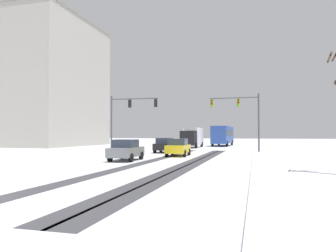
{
  "coord_description": "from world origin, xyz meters",
  "views": [
    {
      "loc": [
        7.91,
        -7.46,
        2.02
      ],
      "look_at": [
        0.0,
        21.89,
        2.8
      ],
      "focal_mm": 34.65,
      "sensor_mm": 36.0,
      "label": 1
    }
  ],
  "objects_px": {
    "car_yellow_cab_second": "(178,147)",
    "bus_oncoming": "(223,134)",
    "car_grey_third": "(126,150)",
    "box_truck_delivery": "(192,137)",
    "office_building_far_left_block": "(23,84)",
    "traffic_signal_near_right": "(241,111)",
    "car_black_lead": "(165,145)",
    "traffic_signal_near_left": "(127,112)"
  },
  "relations": [
    {
      "from": "car_yellow_cab_second",
      "to": "bus_oncoming",
      "type": "bearing_deg",
      "value": 87.03
    },
    {
      "from": "car_grey_third",
      "to": "box_truck_delivery",
      "type": "distance_m",
      "value": 25.62
    },
    {
      "from": "bus_oncoming",
      "to": "office_building_far_left_block",
      "type": "distance_m",
      "value": 37.31
    },
    {
      "from": "traffic_signal_near_right",
      "to": "car_black_lead",
      "type": "bearing_deg",
      "value": -164.63
    },
    {
      "from": "car_grey_third",
      "to": "box_truck_delivery",
      "type": "bearing_deg",
      "value": 89.34
    },
    {
      "from": "bus_oncoming",
      "to": "office_building_far_left_block",
      "type": "height_order",
      "value": "office_building_far_left_block"
    },
    {
      "from": "traffic_signal_near_right",
      "to": "traffic_signal_near_left",
      "type": "xyz_separation_m",
      "value": [
        -12.75,
        -1.96,
        0.01
      ]
    },
    {
      "from": "traffic_signal_near_left",
      "to": "car_yellow_cab_second",
      "type": "xyz_separation_m",
      "value": [
        7.32,
        -5.52,
        -3.81
      ]
    },
    {
      "from": "box_truck_delivery",
      "to": "office_building_far_left_block",
      "type": "height_order",
      "value": "office_building_far_left_block"
    },
    {
      "from": "office_building_far_left_block",
      "to": "bus_oncoming",
      "type": "bearing_deg",
      "value": 11.58
    },
    {
      "from": "car_black_lead",
      "to": "office_building_far_left_block",
      "type": "xyz_separation_m",
      "value": [
        -31.22,
        15.39,
        10.36
      ]
    },
    {
      "from": "car_yellow_cab_second",
      "to": "office_building_far_left_block",
      "type": "bearing_deg",
      "value": 148.74
    },
    {
      "from": "office_building_far_left_block",
      "to": "car_black_lead",
      "type": "bearing_deg",
      "value": -26.23
    },
    {
      "from": "car_yellow_cab_second",
      "to": "car_grey_third",
      "type": "height_order",
      "value": "same"
    },
    {
      "from": "car_grey_third",
      "to": "bus_oncoming",
      "type": "relative_size",
      "value": 0.38
    },
    {
      "from": "traffic_signal_near_right",
      "to": "office_building_far_left_block",
      "type": "bearing_deg",
      "value": 161.56
    },
    {
      "from": "traffic_signal_near_left",
      "to": "car_black_lead",
      "type": "xyz_separation_m",
      "value": [
        4.57,
        -0.29,
        -3.81
      ]
    },
    {
      "from": "traffic_signal_near_right",
      "to": "bus_oncoming",
      "type": "relative_size",
      "value": 0.59
    },
    {
      "from": "car_yellow_cab_second",
      "to": "office_building_far_left_block",
      "type": "distance_m",
      "value": 41.07
    },
    {
      "from": "car_black_lead",
      "to": "car_grey_third",
      "type": "distance_m",
      "value": 11.34
    },
    {
      "from": "car_yellow_cab_second",
      "to": "traffic_signal_near_left",
      "type": "bearing_deg",
      "value": 142.99
    },
    {
      "from": "car_black_lead",
      "to": "box_truck_delivery",
      "type": "height_order",
      "value": "box_truck_delivery"
    },
    {
      "from": "car_black_lead",
      "to": "car_grey_third",
      "type": "bearing_deg",
      "value": -89.56
    },
    {
      "from": "car_black_lead",
      "to": "car_yellow_cab_second",
      "type": "relative_size",
      "value": 1.0
    },
    {
      "from": "car_yellow_cab_second",
      "to": "car_grey_third",
      "type": "xyz_separation_m",
      "value": [
        -2.66,
        -6.11,
        0.0
      ]
    },
    {
      "from": "traffic_signal_near_left",
      "to": "car_grey_third",
      "type": "height_order",
      "value": "traffic_signal_near_left"
    },
    {
      "from": "car_yellow_cab_second",
      "to": "bus_oncoming",
      "type": "xyz_separation_m",
      "value": [
        1.45,
        27.88,
        1.18
      ]
    },
    {
      "from": "traffic_signal_near_left",
      "to": "car_black_lead",
      "type": "bearing_deg",
      "value": -3.59
    },
    {
      "from": "traffic_signal_near_right",
      "to": "car_grey_third",
      "type": "relative_size",
      "value": 1.55
    },
    {
      "from": "box_truck_delivery",
      "to": "traffic_signal_near_right",
      "type": "bearing_deg",
      "value": -57.03
    },
    {
      "from": "car_grey_third",
      "to": "bus_oncoming",
      "type": "bearing_deg",
      "value": 83.1
    },
    {
      "from": "traffic_signal_near_left",
      "to": "office_building_far_left_block",
      "type": "bearing_deg",
      "value": 150.46
    },
    {
      "from": "traffic_signal_near_left",
      "to": "box_truck_delivery",
      "type": "distance_m",
      "value": 15.13
    },
    {
      "from": "traffic_signal_near_right",
      "to": "bus_oncoming",
      "type": "bearing_deg",
      "value": 101.03
    },
    {
      "from": "bus_oncoming",
      "to": "box_truck_delivery",
      "type": "relative_size",
      "value": 1.49
    },
    {
      "from": "car_black_lead",
      "to": "car_yellow_cab_second",
      "type": "bearing_deg",
      "value": -62.27
    },
    {
      "from": "office_building_far_left_block",
      "to": "car_yellow_cab_second",
      "type": "bearing_deg",
      "value": -31.26
    },
    {
      "from": "traffic_signal_near_right",
      "to": "car_grey_third",
      "type": "distance_m",
      "value": 16.27
    },
    {
      "from": "traffic_signal_near_right",
      "to": "car_grey_third",
      "type": "xyz_separation_m",
      "value": [
        -8.09,
        -13.59,
        -3.8
      ]
    },
    {
      "from": "car_black_lead",
      "to": "car_yellow_cab_second",
      "type": "height_order",
      "value": "same"
    },
    {
      "from": "car_yellow_cab_second",
      "to": "bus_oncoming",
      "type": "height_order",
      "value": "bus_oncoming"
    },
    {
      "from": "car_grey_third",
      "to": "office_building_far_left_block",
      "type": "xyz_separation_m",
      "value": [
        -31.31,
        26.73,
        10.36
      ]
    }
  ]
}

